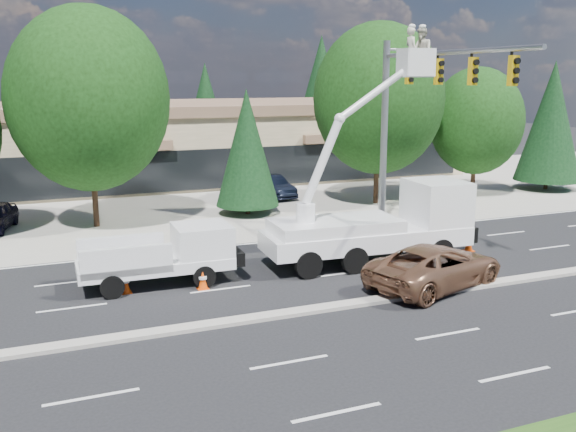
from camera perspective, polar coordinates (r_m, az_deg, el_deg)
name	(u,v)px	position (r m, az deg, el deg)	size (l,w,h in m)	color
ground	(250,321)	(20.02, -3.40, -9.26)	(140.00, 140.00, 0.00)	black
concrete_apron	(140,204)	(38.82, -12.99, 1.04)	(140.00, 22.00, 0.01)	#9B978D
road_median	(250,319)	(19.99, -3.40, -9.10)	(120.00, 0.55, 0.12)	#9B978D
strip_mall	(115,141)	(48.21, -15.11, 6.46)	(50.40, 15.40, 5.50)	tan
tree_front_d	(89,99)	(32.80, -17.30, 9.88)	(7.74, 7.74, 10.74)	#332114
tree_front_e	(247,148)	(34.64, -3.67, 6.07)	(3.43, 3.43, 6.76)	#332114
tree_front_f	(379,99)	(37.77, 8.05, 10.29)	(7.54, 7.54, 10.47)	#332114
tree_front_g	(476,121)	(41.79, 16.41, 8.10)	(5.76, 5.76, 7.99)	#332114
tree_front_h	(551,121)	(45.76, 22.35, 7.79)	(4.26, 4.26, 8.40)	#332114
tree_back_b	(47,97)	(59.71, -20.64, 9.91)	(5.39, 5.39, 10.63)	#332114
tree_back_c	(206,106)	(61.81, -7.32, 9.65)	(4.39, 4.39, 8.66)	#332114
tree_back_d	(321,89)	(65.88, 2.97, 11.18)	(5.80, 5.80, 11.44)	#332114
signal_mast	(410,106)	(29.44, 10.83, 9.55)	(2.76, 10.16, 9.00)	gray
utility_pickup	(167,261)	(23.54, -10.72, -3.94)	(5.49, 2.28, 2.08)	white
bucket_truck	(383,214)	(25.96, 8.41, 0.14)	(8.49, 3.09, 9.32)	white
traffic_cone_b	(125,283)	(23.02, -14.27, -5.83)	(0.40, 0.40, 0.70)	#E84407
traffic_cone_c	(203,280)	(22.90, -7.59, -5.65)	(0.40, 0.40, 0.70)	#E84407
traffic_cone_d	(397,254)	(26.36, 9.68, -3.31)	(0.40, 0.40, 0.70)	#E84407
traffic_cone_e	(469,243)	(28.65, 15.78, -2.35)	(0.40, 0.40, 0.70)	#E84407
minivan	(435,266)	(23.41, 12.98, -4.36)	(2.55, 5.53, 1.54)	#926346
parked_car_east	(272,187)	(39.89, -1.44, 2.64)	(1.44, 4.13, 1.36)	black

